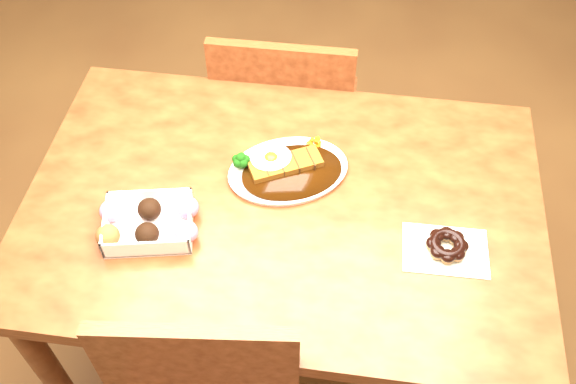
# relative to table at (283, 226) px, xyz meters

# --- Properties ---
(ground) EXTENTS (6.00, 6.00, 0.00)m
(ground) POSITION_rel_table_xyz_m (0.00, 0.00, -0.65)
(ground) COLOR brown
(ground) RESTS_ON ground
(table) EXTENTS (1.20, 0.80, 0.75)m
(table) POSITION_rel_table_xyz_m (0.00, 0.00, 0.00)
(table) COLOR #4B200F
(table) RESTS_ON ground
(chair_far) EXTENTS (0.42, 0.42, 0.87)m
(chair_far) POSITION_rel_table_xyz_m (-0.07, 0.53, -0.17)
(chair_far) COLOR #4B200F
(chair_far) RESTS_ON ground
(katsu_curry_plate) EXTENTS (0.34, 0.30, 0.06)m
(katsu_curry_plate) POSITION_rel_table_xyz_m (-0.01, 0.09, 0.11)
(katsu_curry_plate) COLOR white
(katsu_curry_plate) RESTS_ON table
(donut_box) EXTENTS (0.23, 0.18, 0.05)m
(donut_box) POSITION_rel_table_xyz_m (-0.28, -0.12, 0.13)
(donut_box) COLOR white
(donut_box) RESTS_ON table
(pon_de_ring) EXTENTS (0.19, 0.13, 0.04)m
(pon_de_ring) POSITION_rel_table_xyz_m (0.37, -0.09, 0.12)
(pon_de_ring) COLOR silver
(pon_de_ring) RESTS_ON table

